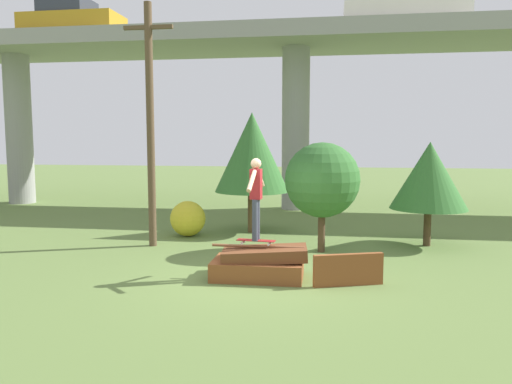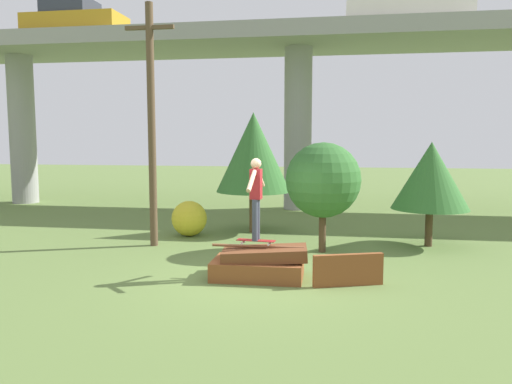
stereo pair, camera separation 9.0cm
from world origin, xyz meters
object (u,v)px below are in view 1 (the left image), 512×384
Objects in this scene: utility_pole at (150,122)px; car_on_overpass_mid at (403,11)px; skateboard at (256,241)px; skater at (256,193)px; bush_yellow_flowering at (188,219)px; tree_behind_left at (429,176)px; tree_behind_right at (252,153)px; car_on_overpass_left at (72,21)px; tree_mid_back at (322,180)px.

car_on_overpass_mid is at bearing 45.13° from utility_pole.
skateboard is 0.48× the size of skater.
tree_behind_left is at bearing -2.69° from bush_yellow_flowering.
utility_pole is at bearing -135.09° from tree_behind_right.
tree_behind_left is at bearing 42.14° from skater.
bush_yellow_flowering is (-2.63, 3.98, -0.24)m from skateboard.
utility_pole is (5.93, -7.08, -4.34)m from car_on_overpass_left.
tree_behind_left is 3.00m from tree_mid_back.
tree_mid_back is (1.28, 2.53, 0.06)m from skater.
tree_behind_left is (13.17, -5.98, -5.74)m from car_on_overpass_left.
car_on_overpass_mid is 1.62× the size of tree_mid_back.
car_on_overpass_mid is at bearing 0.74° from car_on_overpass_left.
car_on_overpass_mid reaches higher than tree_behind_right.
skateboard is 3.02m from tree_mid_back.
utility_pole is (-3.18, 2.57, 2.52)m from skateboard.
tree_mid_back is at bearing -47.46° from tree_behind_right.
utility_pole is 2.28× the size of tree_mid_back.
tree_behind_right is at bearing -134.76° from car_on_overpass_mid.
tree_behind_left is 6.83m from bush_yellow_flowering.
skater is at bearing -79.88° from tree_behind_right.
skater reaches higher than bush_yellow_flowering.
skateboard is at bearing -79.88° from tree_behind_right.
utility_pole is at bearing -134.87° from car_on_overpass_mid.
tree_behind_right is (2.31, 2.30, -0.85)m from utility_pole.
tree_behind_left is 2.68× the size of bush_yellow_flowering.
utility_pole is at bearing 141.08° from skater.
skateboard is 0.29× the size of tree_mid_back.
tree_behind_right is at bearing 100.12° from skateboard.
skater is 0.61× the size of tree_behind_left.
car_on_overpass_left reaches higher than tree_behind_left.
tree_mid_back reaches higher than skater.
car_on_overpass_left is at bearing 155.57° from tree_behind_left.
tree_behind_right reaches higher than skateboard.
skater is (0.00, 0.00, 0.99)m from skateboard.
tree_behind_right is 3.51× the size of bush_yellow_flowering.
car_on_overpass_mid is at bearing 90.15° from tree_behind_left.
skater is 0.38× the size of car_on_overpass_mid.
tree_behind_left reaches higher than skateboard.
skater is 0.61× the size of tree_mid_back.
tree_mid_back is (-2.77, -1.14, -0.06)m from tree_behind_left.
skateboard is at bearing -46.64° from car_on_overpass_left.
tree_behind_left is 0.76× the size of tree_behind_right.
car_on_overpass_mid is (13.15, 0.17, -0.04)m from car_on_overpass_left.
utility_pole is at bearing -171.35° from tree_behind_left.
tree_behind_right is (8.24, -4.78, -5.19)m from car_on_overpass_left.
car_on_overpass_mid reaches higher than skateboard.
tree_behind_right is (-4.91, -4.95, -5.15)m from car_on_overpass_mid.
skater is 4.93m from bush_yellow_flowering.
utility_pole is 3.15m from bush_yellow_flowering.
utility_pole reaches higher than skateboard.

